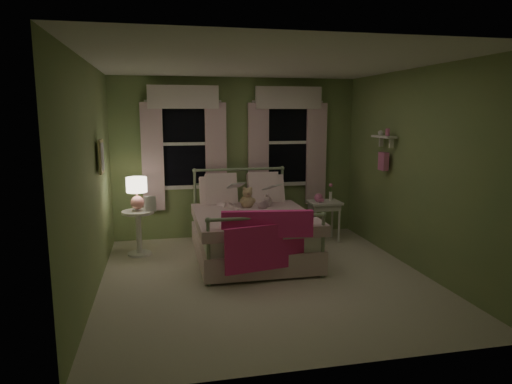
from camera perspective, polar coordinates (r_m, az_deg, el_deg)
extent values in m
plane|color=beige|center=(5.80, 1.17, -10.65)|extent=(4.20, 4.20, 0.00)
plane|color=white|center=(5.47, 1.27, 15.81)|extent=(4.20, 4.20, 0.00)
plane|color=#899B5D|center=(7.53, -2.44, 4.24)|extent=(4.00, 0.00, 4.00)
plane|color=#899B5D|center=(3.50, 9.09, -2.27)|extent=(4.00, 0.00, 4.00)
plane|color=#899B5D|center=(5.40, -19.93, 1.47)|extent=(0.00, 4.20, 4.20)
plane|color=#899B5D|center=(6.25, 19.39, 2.56)|extent=(0.00, 4.20, 4.20)
cube|color=white|center=(6.46, -0.59, -4.60)|extent=(1.44, 1.94, 0.26)
cube|color=white|center=(6.53, -0.59, -6.64)|extent=(1.54, 2.02, 0.30)
cube|color=silver|center=(6.28, -0.32, -3.34)|extent=(1.58, 1.75, 0.14)
cylinder|color=#9EB793|center=(6.40, -6.69, -5.93)|extent=(0.04, 1.90, 0.04)
cylinder|color=#9EB793|center=(6.66, 5.26, -5.28)|extent=(0.04, 1.90, 0.04)
cylinder|color=#9EB793|center=(7.27, -7.61, -1.81)|extent=(0.04, 0.04, 1.15)
cylinder|color=#9EB793|center=(7.51, 3.26, -1.37)|extent=(0.04, 0.04, 1.15)
sphere|color=#9EB793|center=(7.18, -7.71, 2.69)|extent=(0.07, 0.07, 0.07)
sphere|color=#9EB793|center=(7.42, 3.30, 2.99)|extent=(0.07, 0.07, 0.07)
cylinder|color=#9EB793|center=(7.27, -2.12, 2.85)|extent=(1.42, 0.04, 0.04)
cylinder|color=#9EB793|center=(7.30, -2.11, 1.14)|extent=(1.38, 0.03, 0.03)
cylinder|color=#9EB793|center=(5.44, -5.95, -7.64)|extent=(0.04, 0.04, 0.80)
cylinder|color=#9EB793|center=(5.76, 8.34, -6.72)|extent=(0.04, 0.04, 0.80)
sphere|color=#9EB793|center=(5.34, -6.03, -3.54)|extent=(0.07, 0.07, 0.07)
sphere|color=#9EB793|center=(5.66, 8.44, -2.84)|extent=(0.07, 0.07, 0.07)
cylinder|color=#9EB793|center=(5.45, 1.42, -3.20)|extent=(1.42, 0.04, 0.04)
cube|color=white|center=(7.00, -4.78, -0.34)|extent=(0.55, 0.32, 0.57)
cube|color=white|center=(7.13, 1.28, -0.12)|extent=(0.55, 0.32, 0.57)
cube|color=white|center=(6.99, -4.39, 0.32)|extent=(0.48, 0.30, 0.51)
cube|color=white|center=(7.11, 0.89, 0.50)|extent=(0.48, 0.30, 0.51)
cube|color=#FF3190|center=(5.47, 1.42, -4.02)|extent=(1.10, 0.25, 0.32)
cube|color=#F22F83|center=(5.48, 1.58, -6.93)|extent=(1.09, 0.25, 0.55)
imported|color=#F7D1DD|center=(6.74, -3.69, 0.52)|extent=(0.32, 0.26, 0.75)
imported|color=#F7D1DD|center=(6.85, 0.95, 0.54)|extent=(0.42, 0.37, 0.71)
imported|color=beige|center=(6.50, -3.37, 0.35)|extent=(0.22, 0.15, 0.26)
imported|color=beige|center=(6.61, 1.44, 0.15)|extent=(0.23, 0.19, 0.26)
sphere|color=tan|center=(6.68, -1.11, -1.23)|extent=(0.20, 0.20, 0.20)
sphere|color=tan|center=(6.63, -1.08, -0.08)|extent=(0.14, 0.14, 0.14)
sphere|color=tan|center=(6.62, -1.46, 0.38)|extent=(0.06, 0.06, 0.06)
sphere|color=tan|center=(6.63, -0.70, 0.40)|extent=(0.06, 0.06, 0.06)
sphere|color=tan|center=(6.63, -1.74, -1.14)|extent=(0.08, 0.08, 0.08)
sphere|color=tan|center=(6.66, -0.38, -1.08)|extent=(0.08, 0.08, 0.08)
sphere|color=#8C6B51|center=(6.58, -0.99, -0.20)|extent=(0.05, 0.05, 0.05)
cylinder|color=white|center=(6.75, -14.56, -2.46)|extent=(0.46, 0.46, 0.04)
cylinder|color=white|center=(6.82, -14.45, -5.01)|extent=(0.08, 0.08, 0.60)
cylinder|color=white|center=(6.91, -14.34, -7.46)|extent=(0.34, 0.34, 0.03)
sphere|color=#D7857F|center=(6.73, -14.61, -1.30)|extent=(0.19, 0.19, 0.19)
cylinder|color=pink|center=(6.70, -14.66, -0.29)|extent=(0.03, 0.03, 0.12)
cylinder|color=#FFEAC6|center=(6.68, -14.71, 0.89)|extent=(0.29, 0.29, 0.21)
imported|color=beige|center=(6.67, -13.74, -2.34)|extent=(0.19, 0.24, 0.02)
cube|color=white|center=(7.33, 8.54, -1.31)|extent=(0.50, 0.40, 0.04)
cube|color=white|center=(7.34, 8.53, -1.85)|extent=(0.44, 0.34, 0.08)
cylinder|color=white|center=(7.19, 7.40, -4.10)|extent=(0.04, 0.04, 0.60)
cylinder|color=white|center=(7.33, 10.36, -3.92)|extent=(0.04, 0.04, 0.60)
cylinder|color=white|center=(7.47, 6.64, -3.57)|extent=(0.04, 0.04, 0.60)
cylinder|color=white|center=(7.60, 9.50, -3.40)|extent=(0.04, 0.04, 0.60)
sphere|color=pink|center=(7.28, 7.82, -0.73)|extent=(0.14, 0.14, 0.14)
cube|color=pink|center=(7.20, 8.06, -1.01)|extent=(0.11, 0.06, 0.04)
cylinder|color=white|center=(7.40, 9.29, -0.51)|extent=(0.05, 0.05, 0.14)
cylinder|color=#4C7F3F|center=(7.38, 9.32, 0.33)|extent=(0.01, 0.01, 0.12)
sphere|color=pink|center=(7.37, 9.33, 0.86)|extent=(0.06, 0.06, 0.06)
cube|color=black|center=(7.41, -8.96, 5.98)|extent=(0.76, 0.02, 1.35)
cube|color=white|center=(7.37, -9.10, 11.40)|extent=(0.84, 0.05, 0.06)
cube|color=white|center=(7.46, -8.81, 0.60)|extent=(0.84, 0.05, 0.06)
cube|color=white|center=(7.38, -12.08, 5.87)|extent=(0.06, 0.05, 1.40)
cube|color=white|center=(7.42, -5.85, 6.05)|extent=(0.06, 0.05, 1.40)
cube|color=white|center=(7.39, -8.96, 5.97)|extent=(0.76, 0.04, 0.05)
cube|color=silver|center=(7.35, -12.80, 4.26)|extent=(0.34, 0.06, 1.70)
cube|color=silver|center=(7.40, -5.02, 4.50)|extent=(0.34, 0.06, 1.70)
cube|color=white|center=(7.31, -9.08, 11.65)|extent=(1.10, 0.08, 0.36)
cylinder|color=white|center=(7.35, -9.09, 11.17)|extent=(1.20, 0.03, 0.03)
cube|color=black|center=(7.69, 3.87, 6.21)|extent=(0.76, 0.02, 1.35)
cube|color=white|center=(7.66, 3.97, 11.43)|extent=(0.84, 0.05, 0.06)
cube|color=white|center=(7.74, 3.85, 1.02)|extent=(0.84, 0.05, 0.06)
cube|color=white|center=(7.57, 0.97, 6.17)|extent=(0.06, 0.05, 1.40)
cube|color=white|center=(7.79, 6.76, 6.21)|extent=(0.06, 0.05, 1.40)
cube|color=white|center=(7.67, 3.91, 6.20)|extent=(0.76, 0.04, 0.05)
cube|color=silver|center=(7.52, 0.30, 4.62)|extent=(0.34, 0.06, 1.70)
cube|color=white|center=(7.79, 7.53, 4.72)|extent=(0.34, 0.06, 1.70)
cube|color=white|center=(7.59, 4.11, 11.67)|extent=(1.10, 0.08, 0.36)
cylinder|color=white|center=(7.63, 4.02, 11.21)|extent=(1.20, 0.03, 0.03)
cube|color=white|center=(6.77, 15.70, 6.66)|extent=(0.15, 0.50, 0.03)
cube|color=white|center=(6.66, 16.57, 5.89)|extent=(0.06, 0.03, 0.14)
cube|color=white|center=(6.93, 15.39, 6.08)|extent=(0.06, 0.03, 0.14)
cylinder|color=pink|center=(6.68, 16.12, 7.21)|extent=(0.06, 0.06, 0.10)
sphere|color=white|center=(6.86, 15.33, 7.13)|extent=(0.08, 0.08, 0.08)
cube|color=pink|center=(6.80, 15.64, 3.72)|extent=(0.08, 0.18, 0.26)
cube|color=beige|center=(5.96, -18.80, 4.21)|extent=(0.03, 0.32, 0.42)
cube|color=silver|center=(5.96, -18.65, 4.21)|extent=(0.01, 0.25, 0.34)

